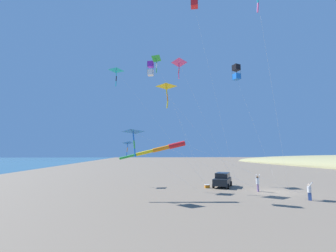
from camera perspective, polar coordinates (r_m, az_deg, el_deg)
ground_plane at (r=29.35m, az=25.32°, el=-15.10°), size 600.00×600.00×0.00m
parked_car at (r=31.53m, az=13.83°, el=-13.24°), size 3.79×4.64×1.85m
cooler_box at (r=30.26m, az=10.04°, el=-15.01°), size 0.62×0.42×0.42m
person_adult_flyer at (r=28.98m, az=22.05°, el=-13.22°), size 0.60×0.69×1.98m
person_child_green_jacket at (r=25.72m, az=32.59°, el=-13.77°), size 0.61×0.61×1.71m
kite_delta_orange_high_right at (r=22.82m, az=-8.88°, el=-1.46°), size 14.88×5.64×6.96m
kite_windsock_magenta_far_left at (r=23.09m, az=-1.46°, el=-5.79°), size 18.91×2.95×5.76m
kite_delta_blue_topmost at (r=30.63m, az=-0.42°, el=10.13°), size 5.86×2.48×13.89m
kite_box_red_high_left at (r=27.94m, az=-4.49°, el=14.45°), size 12.17×0.85×15.55m
kite_delta_small_distant at (r=35.83m, az=-13.14°, el=13.71°), size 13.90×4.52×17.41m
kite_delta_white_trailing at (r=31.32m, az=2.91°, el=15.79°), size 8.46×1.22×17.13m
kite_delta_striped_overhead at (r=42.67m, az=-3.14°, el=16.81°), size 7.87×8.11×22.37m
kite_box_teal_far_right at (r=29.85m, az=17.17°, el=13.06°), size 4.27×2.15×15.52m
kite_delta_checkered_midright at (r=32.64m, az=-10.28°, el=-4.33°), size 9.61×6.28×6.26m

